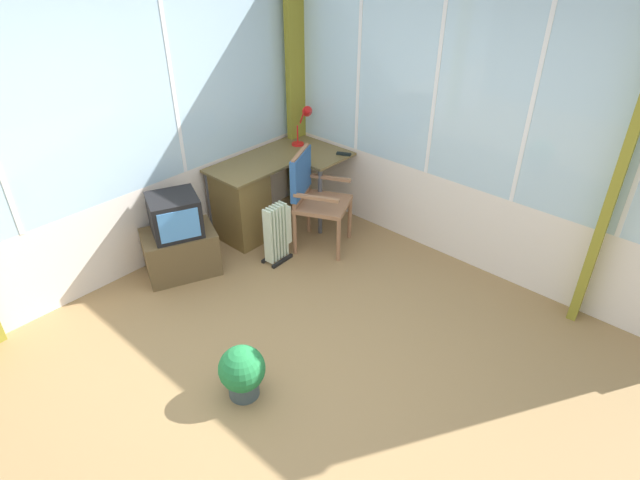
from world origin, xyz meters
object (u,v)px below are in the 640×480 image
at_px(tv_remote, 344,154).
at_px(tv_on_stand, 179,240).
at_px(desk_lamp, 306,119).
at_px(potted_plant, 242,371).
at_px(desk, 246,200).
at_px(wooden_armchair, 310,188).
at_px(space_heater, 278,232).

height_order(tv_remote, tv_on_stand, tv_on_stand).
relative_size(desk_lamp, tv_on_stand, 0.53).
bearing_deg(potted_plant, desk, 47.85).
relative_size(wooden_armchair, space_heater, 1.67).
distance_m(tv_remote, wooden_armchair, 0.62).
bearing_deg(space_heater, potted_plant, -142.44).
height_order(desk, wooden_armchair, wooden_armchair).
relative_size(desk, potted_plant, 3.30).
relative_size(tv_on_stand, space_heater, 1.33).
bearing_deg(tv_on_stand, wooden_armchair, -25.53).
height_order(tv_on_stand, potted_plant, tv_on_stand).
bearing_deg(wooden_armchair, desk, 118.64).
distance_m(desk_lamp, tv_on_stand, 1.84).
height_order(wooden_armchair, tv_on_stand, wooden_armchair).
xyz_separation_m(desk, desk_lamp, (0.87, -0.02, 0.62)).
height_order(desk_lamp, space_heater, desk_lamp).
bearing_deg(tv_on_stand, potted_plant, -111.00).
bearing_deg(wooden_armchair, space_heater, 175.41).
relative_size(wooden_armchair, potted_plant, 2.42).
bearing_deg(space_heater, tv_remote, 2.71).
xyz_separation_m(desk, potted_plant, (-1.43, -1.58, -0.19)).
bearing_deg(space_heater, desk, 80.46).
relative_size(desk, tv_on_stand, 1.72).
bearing_deg(space_heater, tv_on_stand, 145.09).
height_order(desk, space_heater, desk).
bearing_deg(tv_on_stand, tv_remote, -15.06).
bearing_deg(desk_lamp, wooden_armchair, -134.10).
distance_m(wooden_armchair, space_heater, 0.52).
xyz_separation_m(wooden_armchair, tv_on_stand, (-1.16, 0.55, -0.28)).
bearing_deg(desk, desk_lamp, -1.20).
xyz_separation_m(desk_lamp, wooden_armchair, (-0.55, -0.57, -0.40)).
bearing_deg(desk_lamp, tv_on_stand, -179.50).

